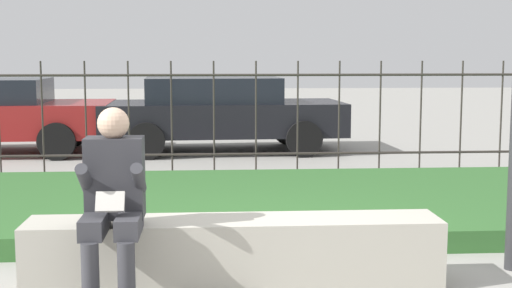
% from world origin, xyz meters
% --- Properties ---
extents(ground_plane, '(60.00, 60.00, 0.00)m').
position_xyz_m(ground_plane, '(0.00, 0.00, 0.00)').
color(ground_plane, '#9E9B93').
extents(stone_bench, '(2.89, 0.46, 0.48)m').
position_xyz_m(stone_bench, '(-0.18, 0.00, 0.22)').
color(stone_bench, '#B7B2A3').
rests_on(stone_bench, ground_plane).
extents(person_seated_reader, '(0.42, 0.73, 1.28)m').
position_xyz_m(person_seated_reader, '(-0.98, -0.27, 0.71)').
color(person_seated_reader, black).
rests_on(person_seated_reader, ground_plane).
extents(grass_berm, '(9.81, 3.28, 0.19)m').
position_xyz_m(grass_berm, '(0.00, 2.34, 0.09)').
color(grass_berm, '#33662D').
rests_on(grass_berm, ground_plane).
extents(iron_fence, '(7.81, 0.03, 1.55)m').
position_xyz_m(iron_fence, '(0.00, 4.54, 0.81)').
color(iron_fence, '#332D28').
rests_on(iron_fence, ground_plane).
extents(car_parked_center, '(4.09, 1.99, 1.25)m').
position_xyz_m(car_parked_center, '(-0.15, 7.12, 0.67)').
color(car_parked_center, black).
rests_on(car_parked_center, ground_plane).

